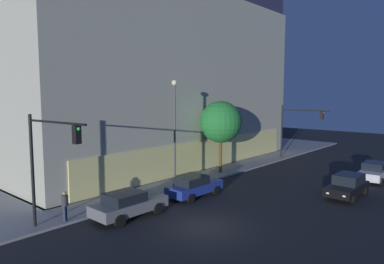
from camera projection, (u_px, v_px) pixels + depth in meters
name	position (u px, v px, depth m)	size (l,w,h in m)	color
ground_plane	(204.00, 227.00, 20.08)	(120.00, 120.00, 0.00)	black
modern_building	(139.00, 74.00, 40.55)	(33.33, 20.46, 19.96)	#4C4C51
traffic_light_near_corner	(47.00, 153.00, 18.42)	(0.53, 5.12, 6.34)	black
traffic_light_far_corner	(296.00, 123.00, 40.22)	(0.64, 5.43, 6.20)	black
street_lamp_sidewalk	(175.00, 121.00, 27.53)	(0.44, 0.44, 8.54)	#474747
sidewalk_tree	(221.00, 122.00, 33.11)	(3.96, 3.96, 6.82)	brown
pedestrian_waiting	(65.00, 203.00, 20.48)	(0.36, 0.36, 1.79)	#2D3851
car_grey	(128.00, 204.00, 21.64)	(4.80, 2.30, 1.61)	slate
car_blue	(194.00, 186.00, 25.96)	(4.63, 2.09, 1.58)	navy
car_black	(347.00, 185.00, 25.98)	(4.48, 2.17, 1.66)	black
car_white	(374.00, 171.00, 30.86)	(4.35, 2.20, 1.61)	silver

